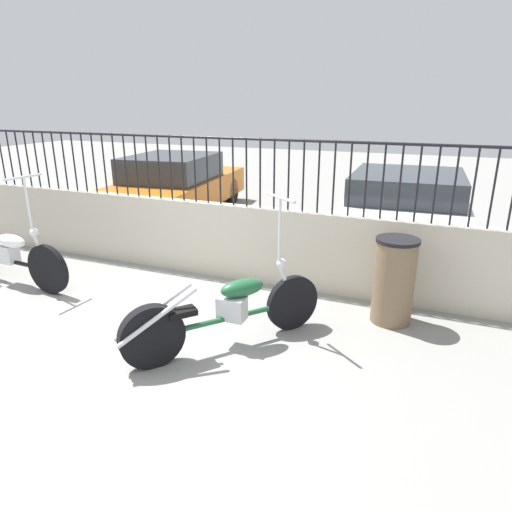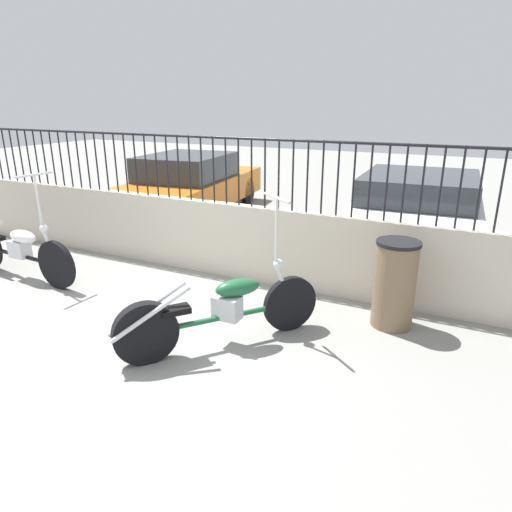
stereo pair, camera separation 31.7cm
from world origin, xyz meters
TOP-DOWN VIEW (x-y plane):
  - ground_plane at (0.00, 0.00)m, footprint 40.00×40.00m
  - low_wall at (0.00, 2.48)m, footprint 10.94×0.18m
  - fence_railing at (0.00, 2.48)m, footprint 10.94×0.04m
  - motorcycle_green at (0.99, 0.62)m, footprint 1.48×1.82m
  - motorcycle_black at (-2.61, 1.08)m, footprint 2.31×0.52m
  - trash_bin at (2.53, 1.92)m, footprint 0.48×0.48m
  - car_orange at (-2.49, 5.39)m, footprint 2.25×4.33m
  - car_white at (2.36, 4.78)m, footprint 2.07×4.20m

SIDE VIEW (x-z plane):
  - ground_plane at x=0.00m, z-range 0.00..0.00m
  - motorcycle_green at x=0.99m, z-range -0.37..1.15m
  - motorcycle_black at x=-2.61m, z-range -0.36..1.17m
  - trash_bin at x=2.53m, z-range 0.00..0.99m
  - low_wall at x=0.00m, z-range 0.00..1.05m
  - car_orange at x=-2.49m, z-range 0.00..1.32m
  - car_white at x=2.36m, z-range 0.02..1.33m
  - fence_railing at x=0.00m, z-range 1.19..2.10m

